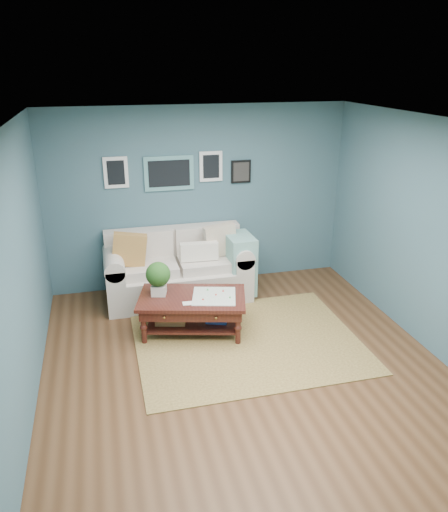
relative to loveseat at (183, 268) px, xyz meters
name	(u,v)px	position (x,y,z in m)	size (l,w,h in m)	color
room_shell	(245,254)	(0.34, -1.97, 0.92)	(5.00, 5.02, 2.70)	brown
area_rug	(247,341)	(0.53, -1.51, -0.44)	(2.73, 2.18, 0.01)	brown
loveseat	(183,268)	(0.00, 0.00, 0.00)	(2.11, 0.96, 1.09)	beige
coffee_table	(187,302)	(-0.14, -1.06, -0.03)	(1.49, 1.09, 0.93)	black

